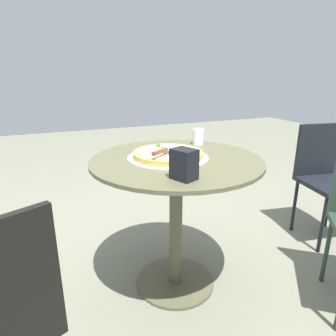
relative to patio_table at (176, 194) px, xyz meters
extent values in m
plane|color=#6C6D5B|center=(0.00, 0.00, -0.55)|extent=(10.00, 10.00, 0.00)
cylinder|color=brown|center=(0.00, 0.00, 0.19)|extent=(0.86, 0.86, 0.02)
cylinder|color=brown|center=(0.00, 0.00, -0.18)|extent=(0.07, 0.07, 0.71)
cylinder|color=brown|center=(0.00, 0.00, -0.54)|extent=(0.44, 0.44, 0.02)
cylinder|color=beige|center=(-0.03, 0.03, 0.20)|extent=(0.41, 0.41, 0.00)
cylinder|color=gold|center=(-0.03, 0.03, 0.21)|extent=(0.35, 0.35, 0.03)
cylinder|color=beige|center=(-0.03, 0.03, 0.23)|extent=(0.30, 0.30, 0.00)
sphere|color=#326D32|center=(0.00, 0.07, 0.23)|extent=(0.01, 0.01, 0.01)
sphere|color=#2F7622|center=(-0.04, 0.14, 0.24)|extent=(0.02, 0.02, 0.02)
sphere|color=#2E6028|center=(-0.04, 0.09, 0.23)|extent=(0.02, 0.02, 0.02)
sphere|color=beige|center=(-0.08, 0.09, 0.23)|extent=(0.01, 0.01, 0.01)
sphere|color=white|center=(0.02, 0.05, 0.23)|extent=(0.02, 0.02, 0.02)
cube|color=silver|center=(-0.02, 0.00, 0.25)|extent=(0.13, 0.12, 0.00)
cube|color=brown|center=(-0.11, -0.05, 0.26)|extent=(0.10, 0.08, 0.02)
cylinder|color=white|center=(0.24, 0.23, 0.24)|extent=(0.06, 0.06, 0.09)
cube|color=black|center=(-0.09, -0.29, 0.26)|extent=(0.11, 0.12, 0.13)
cube|color=black|center=(1.19, 0.03, -0.13)|extent=(0.42, 0.42, 0.03)
cube|color=black|center=(1.22, 0.20, 0.08)|extent=(0.36, 0.09, 0.38)
cylinder|color=black|center=(1.02, -0.09, -0.35)|extent=(0.02, 0.02, 0.41)
cylinder|color=black|center=(1.37, 0.15, -0.35)|extent=(0.02, 0.02, 0.41)
cylinder|color=black|center=(1.07, 0.21, -0.35)|extent=(0.02, 0.02, 0.41)
cylinder|color=black|center=(-0.78, -0.24, -0.33)|extent=(0.02, 0.02, 0.44)
cylinder|color=#213228|center=(0.79, -0.31, -0.35)|extent=(0.02, 0.02, 0.41)
camera|label=1|loc=(-0.58, -1.30, 0.61)|focal=31.64mm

